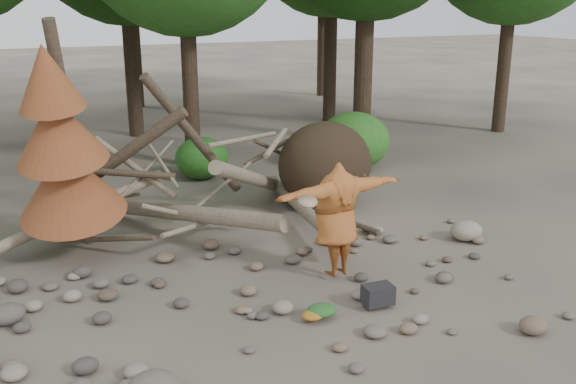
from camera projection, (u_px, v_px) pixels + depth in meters
name	position (u px, v px, depth m)	size (l,w,h in m)	color
ground	(310.00, 305.00, 10.08)	(120.00, 120.00, 0.00)	#514C44
deadfall_pile	(303.00, 170.00, 14.30)	(8.55, 5.24, 3.30)	#332619
dead_conifer	(62.00, 149.00, 11.10)	(2.06, 2.16, 4.35)	#4C3F30
bush_mid	(202.00, 158.00, 16.99)	(1.40, 1.40, 1.12)	#27651D
bush_right	(354.00, 141.00, 17.96)	(2.00, 2.00, 1.60)	#327825
frisbee_thrower	(336.00, 219.00, 10.75)	(2.47, 1.19, 1.98)	#A95A26
backpack	(378.00, 298.00, 9.95)	(0.46, 0.31, 0.31)	black
cloth_green	(321.00, 313.00, 9.62)	(0.46, 0.39, 0.17)	#265F26
cloth_orange	(313.00, 318.00, 9.52)	(0.35, 0.29, 0.13)	#A3691C
boulder_front_right	(533.00, 325.00, 9.18)	(0.42, 0.38, 0.25)	brown
boulder_mid_right	(466.00, 231.00, 12.73)	(0.65, 0.58, 0.39)	gray
boulder_mid_left	(8.00, 314.00, 9.46)	(0.51, 0.46, 0.31)	#59514B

